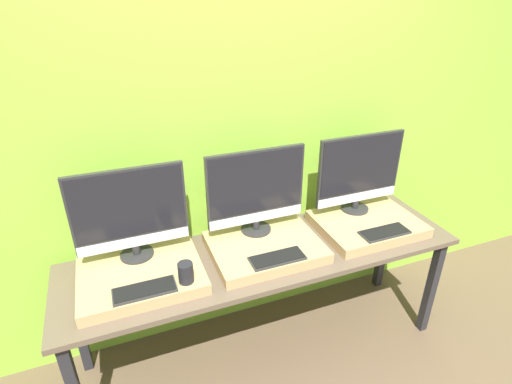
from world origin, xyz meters
name	(u,v)px	position (x,y,z in m)	size (l,w,h in m)	color
wall_back	(241,133)	(0.00, 0.67, 1.30)	(8.00, 0.04, 2.60)	#8CC638
workbench	(265,262)	(0.00, 0.30, 0.66)	(2.20, 0.60, 0.73)	brown
wooden_riser_left	(141,275)	(-0.67, 0.30, 0.76)	(0.59, 0.46, 0.06)	tan
monitor_left	(130,212)	(-0.67, 0.44, 1.05)	(0.56, 0.17, 0.49)	#282828
keyboard_left	(145,290)	(-0.67, 0.14, 0.80)	(0.29, 0.12, 0.01)	#2D2D2D
mug	(186,273)	(-0.47, 0.14, 0.84)	(0.07, 0.07, 0.10)	black
wooden_riser_center	(265,247)	(0.00, 0.30, 0.76)	(0.59, 0.46, 0.06)	tan
monitor_center	(256,190)	(0.00, 0.44, 1.05)	(0.56, 0.17, 0.49)	#282828
keyboard_center	(277,258)	(0.00, 0.14, 0.80)	(0.29, 0.12, 0.01)	#2D2D2D
wooden_riser_right	(367,224)	(0.67, 0.30, 0.76)	(0.59, 0.46, 0.06)	tan
monitor_right	(359,172)	(0.67, 0.44, 1.05)	(0.56, 0.17, 0.49)	#282828
keyboard_right	(385,232)	(0.67, 0.14, 0.80)	(0.29, 0.12, 0.01)	#2D2D2D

